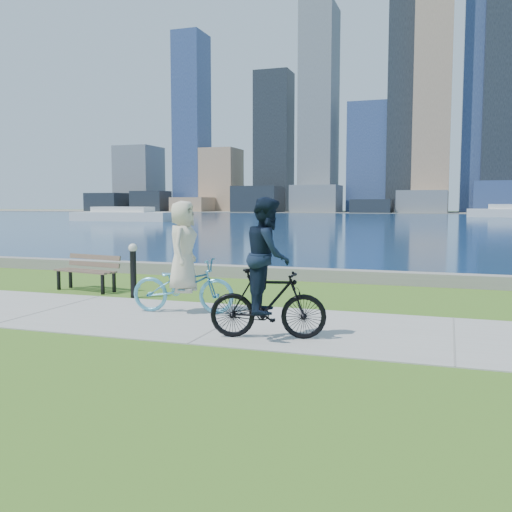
{
  "coord_description": "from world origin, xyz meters",
  "views": [
    {
      "loc": [
        3.86,
        -9.79,
        2.24
      ],
      "look_at": [
        -0.06,
        1.79,
        1.1
      ],
      "focal_mm": 40.0,
      "sensor_mm": 36.0,
      "label": 1
    }
  ],
  "objects_px": {
    "cyclist_man": "(268,280)",
    "cyclist_woman": "(183,271)",
    "park_bench": "(88,269)",
    "bollard_lamp": "(133,267)"
  },
  "relations": [
    {
      "from": "cyclist_woman",
      "to": "cyclist_man",
      "type": "height_order",
      "value": "cyclist_man"
    },
    {
      "from": "park_bench",
      "to": "cyclist_woman",
      "type": "xyz_separation_m",
      "value": [
        3.64,
        -1.97,
        0.31
      ]
    },
    {
      "from": "park_bench",
      "to": "cyclist_woman",
      "type": "distance_m",
      "value": 4.15
    },
    {
      "from": "bollard_lamp",
      "to": "cyclist_man",
      "type": "distance_m",
      "value": 5.16
    },
    {
      "from": "park_bench",
      "to": "bollard_lamp",
      "type": "distance_m",
      "value": 1.8
    },
    {
      "from": "bollard_lamp",
      "to": "cyclist_woman",
      "type": "xyz_separation_m",
      "value": [
        1.96,
        -1.35,
        0.12
      ]
    },
    {
      "from": "cyclist_man",
      "to": "park_bench",
      "type": "bearing_deg",
      "value": 46.52
    },
    {
      "from": "cyclist_man",
      "to": "cyclist_woman",
      "type": "bearing_deg",
      "value": 43.02
    },
    {
      "from": "bollard_lamp",
      "to": "cyclist_man",
      "type": "bearing_deg",
      "value": -34.43
    },
    {
      "from": "park_bench",
      "to": "bollard_lamp",
      "type": "bearing_deg",
      "value": -9.72
    }
  ]
}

